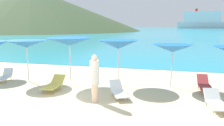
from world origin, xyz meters
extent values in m
cube|color=beige|center=(0.00, 10.00, -0.15)|extent=(50.00, 100.00, 0.30)
cube|color=teal|center=(0.00, 227.25, 0.01)|extent=(650.00, 440.00, 0.02)
cone|color=#384C2D|center=(-71.86, 102.16, 12.18)|extent=(125.26, 125.26, 24.37)
cylinder|color=silver|center=(-3.68, 2.55, 1.06)|extent=(0.06, 0.06, 2.12)
cone|color=blue|center=(-3.68, 2.55, 2.02)|extent=(2.18, 2.18, 0.38)
sphere|color=silver|center=(-3.68, 2.55, 2.15)|extent=(0.07, 0.07, 0.07)
cylinder|color=silver|center=(-1.28, 2.64, 1.14)|extent=(0.06, 0.06, 2.27)
cone|color=blue|center=(-1.28, 2.64, 2.17)|extent=(2.45, 2.45, 0.40)
sphere|color=silver|center=(-1.28, 2.64, 2.30)|extent=(0.07, 0.07, 0.07)
cylinder|color=silver|center=(1.07, 3.16, 1.07)|extent=(0.06, 0.06, 2.15)
cone|color=blue|center=(1.07, 3.16, 2.04)|extent=(2.11, 2.11, 0.44)
sphere|color=silver|center=(1.07, 3.16, 2.18)|extent=(0.07, 0.07, 0.07)
cylinder|color=silver|center=(3.66, 3.32, 1.00)|extent=(0.05, 0.05, 1.99)
cone|color=blue|center=(3.66, 3.32, 1.90)|extent=(1.99, 1.99, 0.37)
sphere|color=silver|center=(3.66, 3.32, 2.02)|extent=(0.07, 0.07, 0.07)
cube|color=#D8BF4C|center=(-1.61, 1.29, 0.24)|extent=(0.66, 1.03, 0.05)
cube|color=#D8BF4C|center=(-1.64, 2.02, 0.41)|extent=(0.61, 0.50, 0.37)
cylinder|color=gray|center=(-1.85, 0.98, 0.11)|extent=(0.04, 0.04, 0.22)
cylinder|color=gray|center=(-1.33, 1.00, 0.11)|extent=(0.04, 0.04, 0.22)
cylinder|color=gray|center=(-1.89, 1.68, 0.11)|extent=(0.04, 0.04, 0.22)
cylinder|color=gray|center=(-1.36, 1.71, 0.11)|extent=(0.04, 0.04, 0.22)
cube|color=white|center=(-4.96, 2.20, 0.21)|extent=(0.82, 1.13, 0.05)
cube|color=white|center=(-5.17, 2.81, 0.40)|extent=(0.57, 0.46, 0.40)
cylinder|color=gray|center=(-4.65, 1.98, 0.09)|extent=(0.04, 0.04, 0.18)
cylinder|color=gray|center=(-5.30, 2.51, 0.09)|extent=(0.04, 0.04, 0.18)
cylinder|color=gray|center=(-4.88, 2.65, 0.09)|extent=(0.04, 0.04, 0.18)
cube|color=white|center=(5.20, 0.77, 0.19)|extent=(0.72, 1.08, 0.05)
cube|color=white|center=(5.11, 1.46, 0.37)|extent=(0.61, 0.47, 0.40)
cylinder|color=gray|center=(5.00, 0.44, 0.08)|extent=(0.04, 0.04, 0.17)
cylinder|color=gray|center=(4.90, 1.14, 0.08)|extent=(0.04, 0.04, 0.17)
cylinder|color=gray|center=(5.40, 1.21, 0.08)|extent=(0.04, 0.04, 0.17)
cube|color=#A53333|center=(5.12, 2.80, 0.26)|extent=(0.53, 1.17, 0.05)
cube|color=#A53333|center=(5.13, 3.62, 0.43)|extent=(0.50, 0.50, 0.38)
cylinder|color=gray|center=(4.90, 2.44, 0.12)|extent=(0.04, 0.04, 0.24)
cylinder|color=gray|center=(5.34, 2.44, 0.12)|extent=(0.04, 0.04, 0.24)
cylinder|color=gray|center=(4.90, 3.25, 0.12)|extent=(0.04, 0.04, 0.24)
cylinder|color=gray|center=(5.35, 3.25, 0.12)|extent=(0.04, 0.04, 0.24)
cube|color=white|center=(1.58, 1.19, 0.19)|extent=(0.95, 1.18, 0.05)
cube|color=white|center=(1.26, 1.83, 0.37)|extent=(0.65, 0.61, 0.40)
cylinder|color=gray|center=(1.52, 0.80, 0.08)|extent=(0.04, 0.04, 0.17)
cylinder|color=gray|center=(1.93, 1.01, 0.08)|extent=(0.04, 0.04, 0.17)
cylinder|color=gray|center=(1.19, 1.45, 0.08)|extent=(0.04, 0.04, 0.17)
cylinder|color=gray|center=(1.60, 1.66, 0.08)|extent=(0.04, 0.04, 0.17)
cylinder|color=beige|center=(0.71, 0.58, 0.36)|extent=(0.27, 0.27, 0.71)
cylinder|color=white|center=(0.71, 0.58, 1.18)|extent=(0.36, 0.36, 0.93)
sphere|color=beige|center=(0.71, 0.58, 1.75)|extent=(0.23, 0.23, 0.23)
cube|color=silver|center=(41.53, 241.78, 3.31)|extent=(50.76, 15.57, 6.58)
cube|color=white|center=(41.53, 241.78, 12.33)|extent=(38.16, 12.30, 11.46)
cylinder|color=red|center=(35.33, 242.62, 19.56)|extent=(3.13, 3.13, 3.00)
camera|label=1|loc=(3.28, -6.89, 2.95)|focal=33.55mm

